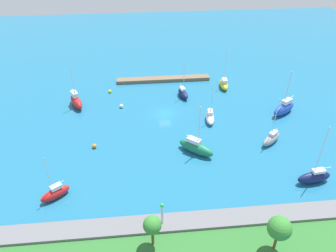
{
  "coord_description": "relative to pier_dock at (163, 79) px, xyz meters",
  "views": [
    {
      "loc": [
        5.26,
        60.03,
        38.27
      ],
      "look_at": [
        0.0,
        6.88,
        1.5
      ],
      "focal_mm": 34.93,
      "sensor_mm": 36.0,
      "label": 1
    }
  ],
  "objects": [
    {
      "name": "water",
      "position": [
        1.06,
        16.01,
        -0.44
      ],
      "size": [
        160.0,
        160.0,
        0.0
      ],
      "primitive_type": "plane",
      "color": "#1E668C",
      "rests_on": "ground"
    },
    {
      "name": "pier_dock",
      "position": [
        0.0,
        0.0,
        0.0
      ],
      "size": [
        23.8,
        2.25,
        0.87
      ],
      "primitive_type": "cube",
      "color": "brown",
      "rests_on": "ground"
    },
    {
      "name": "breakwater",
      "position": [
        1.06,
        46.24,
        0.27
      ],
      "size": [
        74.2,
        3.15,
        1.42
      ],
      "primitive_type": "cube",
      "color": "slate",
      "rests_on": "ground"
    },
    {
      "name": "harbor_beacon",
      "position": [
        4.17,
        46.24,
        3.13
      ],
      "size": [
        0.56,
        0.56,
        3.73
      ],
      "color": "silver",
      "rests_on": "breakwater"
    },
    {
      "name": "park_tree_east",
      "position": [
        5.66,
        49.26,
        4.24
      ],
      "size": [
        2.39,
        2.39,
        4.92
      ],
      "color": "brown",
      "rests_on": "shoreline_park"
    },
    {
      "name": "park_tree_midwest",
      "position": [
        -9.95,
        51.53,
        4.6
      ],
      "size": [
        3.05,
        3.05,
        5.57
      ],
      "color": "brown",
      "rests_on": "shoreline_park"
    },
    {
      "name": "sailboat_navy_off_beacon",
      "position": [
        -21.33,
        39.4,
        0.76
      ],
      "size": [
        5.91,
        2.24,
        11.16
      ],
      "rotation": [
        0.0,
        0.0,
        0.11
      ],
      "color": "#141E4C",
      "rests_on": "water"
    },
    {
      "name": "sailboat_red_lone_south",
      "position": [
        20.22,
        38.71,
        0.57
      ],
      "size": [
        4.72,
        3.91,
        8.19
      ],
      "rotation": [
        0.0,
        0.0,
        0.61
      ],
      "color": "red",
      "rests_on": "water"
    },
    {
      "name": "sailboat_yellow_along_channel",
      "position": [
        -14.59,
        5.3,
        0.61
      ],
      "size": [
        2.2,
        5.33,
        9.85
      ],
      "rotation": [
        0.0,
        0.0,
        4.64
      ],
      "color": "yellow",
      "rests_on": "water"
    },
    {
      "name": "sailboat_green_mid_basin",
      "position": [
        -3.4,
        29.84,
        0.81
      ],
      "size": [
        6.64,
        6.03,
        10.06
      ],
      "rotation": [
        0.0,
        0.0,
        2.44
      ],
      "color": "#19724C",
      "rests_on": "water"
    },
    {
      "name": "sailboat_blue_inner_mooring",
      "position": [
        -24.64,
        18.49,
        0.98
      ],
      "size": [
        6.55,
        5.09,
        10.14
      ],
      "rotation": [
        0.0,
        0.0,
        0.56
      ],
      "color": "#2347B2",
      "rests_on": "water"
    },
    {
      "name": "sailboat_gray_west_end",
      "position": [
        -18.2,
        28.39,
        0.61
      ],
      "size": [
        5.01,
        4.35,
        9.92
      ],
      "rotation": [
        0.0,
        0.0,
        0.65
      ],
      "color": "gray",
      "rests_on": "water"
    },
    {
      "name": "sailboat_white_near_pier",
      "position": [
        -8.13,
        19.7,
        0.5
      ],
      "size": [
        2.34,
        5.08,
        8.2
      ],
      "rotation": [
        0.0,
        0.0,
        1.44
      ],
      "color": "white",
      "rests_on": "water"
    },
    {
      "name": "sailboat_navy_east_end",
      "position": [
        -3.89,
        8.93,
        0.53
      ],
      "size": [
        2.7,
        4.93,
        8.51
      ],
      "rotation": [
        0.0,
        0.0,
        1.82
      ],
      "color": "#141E4C",
      "rests_on": "water"
    },
    {
      "name": "sailboat_red_far_south",
      "position": [
        20.59,
        10.85,
        0.95
      ],
      "size": [
        4.22,
        6.21,
        10.27
      ],
      "rotation": [
        0.0,
        0.0,
        2.01
      ],
      "color": "red",
      "rests_on": "water"
    },
    {
      "name": "mooring_buoy_yellow",
      "position": [
        13.43,
        5.13,
        -0.06
      ],
      "size": [
        0.75,
        0.75,
        0.75
      ],
      "primitive_type": "sphere",
      "color": "yellow",
      "rests_on": "water"
    },
    {
      "name": "mooring_buoy_orange",
      "position": [
        15.33,
        26.57,
        -0.02
      ],
      "size": [
        0.84,
        0.84,
        0.84
      ],
      "primitive_type": "sphere",
      "color": "orange",
      "rests_on": "water"
    },
    {
      "name": "mooring_buoy_white",
      "position": [
        10.54,
        12.43,
        -0.0
      ],
      "size": [
        0.86,
        0.86,
        0.86
      ],
      "primitive_type": "sphere",
      "color": "white",
      "rests_on": "water"
    }
  ]
}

